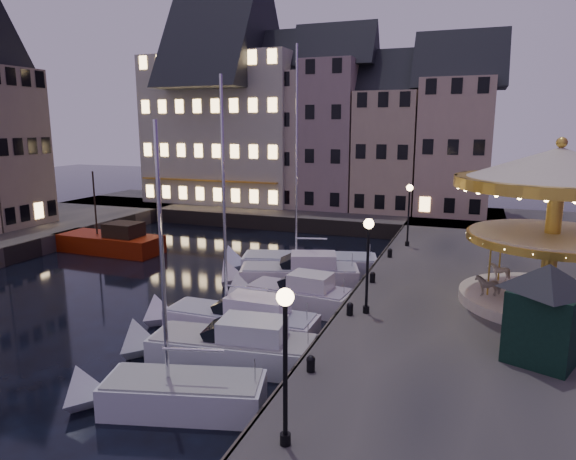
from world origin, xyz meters
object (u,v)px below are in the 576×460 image
at_px(streetlamp_c, 409,206).
at_px(motorboat_d, 291,296).
at_px(motorboat_b, 224,348).
at_px(motorboat_c, 232,320).
at_px(bollard_c, 373,277).
at_px(motorboat_e, 292,275).
at_px(motorboat_a, 168,395).
at_px(bollard_b, 350,308).
at_px(streetlamp_b, 368,252).
at_px(carousel, 556,197).
at_px(ticket_kiosk, 547,296).
at_px(motorboat_f, 300,264).
at_px(streetlamp_a, 285,345).
at_px(bollard_d, 390,253).
at_px(bollard_a, 311,363).
at_px(red_fishing_boat, 110,243).

relative_size(streetlamp_c, motorboat_d, 0.64).
bearing_deg(motorboat_b, motorboat_c, 109.46).
bearing_deg(bollard_c, motorboat_e, 158.88).
relative_size(streetlamp_c, motorboat_a, 0.40).
relative_size(bollard_b, motorboat_d, 0.09).
xyz_separation_m(streetlamp_b, carousel, (7.43, 3.77, 2.23)).
height_order(motorboat_a, ticket_kiosk, motorboat_a).
xyz_separation_m(motorboat_c, motorboat_f, (-0.40, 10.60, -0.15)).
xyz_separation_m(streetlamp_a, bollard_d, (-0.60, 20.00, -2.41)).
height_order(bollard_c, motorboat_e, motorboat_e).
xyz_separation_m(carousel, ticket_kiosk, (-0.80, -6.23, -2.61)).
height_order(bollard_a, red_fishing_boat, red_fishing_boat).
distance_m(motorboat_a, ticket_kiosk, 13.16).
xyz_separation_m(bollard_c, motorboat_a, (-4.40, -12.28, -1.07)).
distance_m(bollard_d, motorboat_c, 12.55).
xyz_separation_m(motorboat_a, motorboat_b, (0.18, 3.71, 0.10)).
height_order(streetlamp_a, bollard_c, streetlamp_a).
height_order(streetlamp_b, motorboat_a, motorboat_a).
xyz_separation_m(bollard_a, motorboat_a, (-4.40, -1.78, -1.07)).
bearing_deg(ticket_kiosk, bollard_b, 164.80).
relative_size(streetlamp_a, streetlamp_b, 1.00).
height_order(bollard_b, motorboat_f, motorboat_f).
relative_size(streetlamp_a, streetlamp_c, 1.00).
height_order(streetlamp_c, motorboat_e, streetlamp_c).
bearing_deg(motorboat_f, motorboat_a, -86.09).
bearing_deg(streetlamp_c, motorboat_f, -145.14).
distance_m(streetlamp_b, bollard_a, 6.50).
xyz_separation_m(bollard_a, carousel, (8.03, 9.77, 4.65)).
bearing_deg(bollard_a, carousel, 50.58).
distance_m(bollard_a, bollard_d, 16.00).
bearing_deg(streetlamp_c, bollard_d, -99.73).
bearing_deg(motorboat_b, motorboat_a, -92.77).
relative_size(streetlamp_a, motorboat_f, 0.33).
distance_m(streetlamp_c, motorboat_f, 8.29).
xyz_separation_m(streetlamp_c, red_fishing_boat, (-21.23, -4.10, -3.31)).
xyz_separation_m(bollard_c, motorboat_e, (-5.13, 1.98, -0.96)).
xyz_separation_m(streetlamp_c, bollard_d, (-0.60, -3.50, -2.41)).
relative_size(bollard_d, motorboat_f, 0.04).
relative_size(bollard_b, motorboat_a, 0.05).
relative_size(bollard_d, motorboat_a, 0.05).
bearing_deg(motorboat_a, streetlamp_a, -23.91).
distance_m(motorboat_d, carousel, 13.20).
bearing_deg(bollard_b, red_fishing_boat, 154.36).
bearing_deg(streetlamp_b, motorboat_e, 131.48).
bearing_deg(motorboat_d, bollard_a, -66.35).
relative_size(bollard_a, ticket_kiosk, 0.14).
bearing_deg(motorboat_c, motorboat_f, 92.14).
relative_size(streetlamp_b, red_fishing_boat, 0.50).
height_order(streetlamp_a, motorboat_e, streetlamp_a).
bearing_deg(bollard_a, motorboat_d, 113.65).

